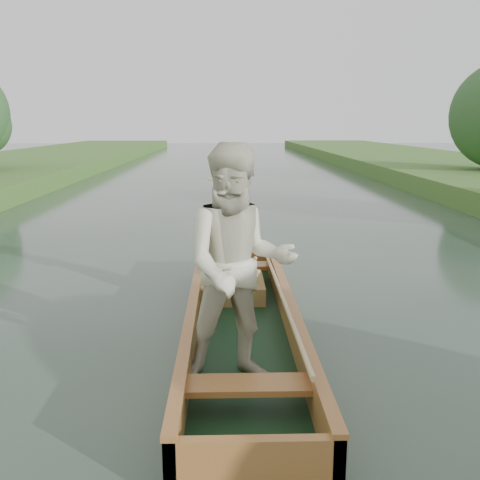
{
  "coord_description": "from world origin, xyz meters",
  "views": [
    {
      "loc": [
        -0.17,
        -5.32,
        2.24
      ],
      "look_at": [
        0.0,
        0.6,
        0.95
      ],
      "focal_mm": 40.0,
      "sensor_mm": 36.0,
      "label": 1
    }
  ],
  "objects": [
    {
      "name": "ground",
      "position": [
        0.0,
        0.0,
        0.0
      ],
      "size": [
        120.0,
        120.0,
        0.0
      ],
      "primitive_type": "plane",
      "color": "#283D30",
      "rests_on": "ground"
    },
    {
      "name": "trees_far",
      "position": [
        0.15,
        9.76,
        2.59
      ],
      "size": [
        23.06,
        13.58,
        4.58
      ],
      "color": "#47331E",
      "rests_on": "ground"
    },
    {
      "name": "punt",
      "position": [
        -0.05,
        -0.35,
        0.75
      ],
      "size": [
        1.15,
        5.0,
        2.1
      ],
      "color": "black",
      "rests_on": "ground"
    }
  ]
}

